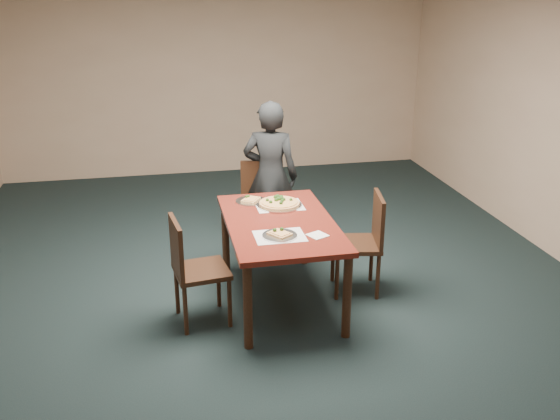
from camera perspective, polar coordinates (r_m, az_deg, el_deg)
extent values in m
plane|color=black|center=(5.57, -0.88, -8.28)|extent=(8.00, 8.00, 0.00)
plane|color=tan|center=(8.93, -5.88, 12.22)|extent=(6.00, 0.00, 6.00)
cube|color=#541610|center=(5.27, 0.00, -1.25)|extent=(0.90, 1.50, 0.04)
cylinder|color=black|center=(4.76, -2.96, -8.85)|extent=(0.07, 0.07, 0.70)
cylinder|color=black|center=(5.99, -5.00, -2.44)|extent=(0.07, 0.07, 0.70)
cylinder|color=black|center=(4.92, 6.15, -7.90)|extent=(0.07, 0.07, 0.70)
cylinder|color=black|center=(6.11, 2.27, -1.87)|extent=(0.07, 0.07, 0.70)
cube|color=black|center=(6.38, -1.78, 0.06)|extent=(0.50, 0.50, 0.04)
cylinder|color=black|center=(6.31, -3.45, -2.51)|extent=(0.04, 0.04, 0.43)
cylinder|color=black|center=(6.64, -3.25, -1.29)|extent=(0.04, 0.04, 0.43)
cylinder|color=black|center=(6.30, -0.18, -2.53)|extent=(0.04, 0.04, 0.43)
cylinder|color=black|center=(6.63, -0.15, -1.30)|extent=(0.04, 0.04, 0.43)
cube|color=black|center=(6.48, -1.74, 2.63)|extent=(0.42, 0.12, 0.44)
cube|color=black|center=(5.11, -7.19, -5.55)|extent=(0.47, 0.47, 0.04)
cylinder|color=black|center=(5.10, -4.63, -8.49)|extent=(0.04, 0.04, 0.43)
cylinder|color=black|center=(5.03, -8.63, -9.09)|extent=(0.04, 0.04, 0.43)
cylinder|color=black|center=(5.41, -5.64, -6.72)|extent=(0.04, 0.04, 0.43)
cylinder|color=black|center=(5.35, -9.41, -7.26)|extent=(0.04, 0.04, 0.43)
cube|color=black|center=(4.98, -9.45, -3.36)|extent=(0.09, 0.42, 0.44)
cube|color=black|center=(5.60, 6.95, -3.13)|extent=(0.49, 0.49, 0.04)
cylinder|color=black|center=(5.83, 4.85, -4.56)|extent=(0.04, 0.04, 0.43)
cylinder|color=black|center=(5.88, 8.35, -4.49)|extent=(0.04, 0.04, 0.43)
cylinder|color=black|center=(5.51, 5.23, -6.15)|extent=(0.04, 0.04, 0.43)
cylinder|color=black|center=(5.56, 8.94, -6.06)|extent=(0.04, 0.04, 0.43)
cube|color=black|center=(5.54, 9.00, -0.83)|extent=(0.11, 0.42, 0.44)
imported|color=black|center=(6.37, -0.87, 3.13)|extent=(0.66, 0.54, 1.55)
cube|color=white|center=(5.61, -0.06, 0.40)|extent=(0.42, 0.32, 0.00)
cube|color=white|center=(4.96, -0.03, -2.40)|extent=(0.40, 0.30, 0.00)
cylinder|color=silver|center=(5.61, -0.06, 0.47)|extent=(0.40, 0.40, 0.01)
cylinder|color=tan|center=(5.60, -0.06, 0.62)|extent=(0.36, 0.36, 0.02)
cylinder|color=#FBE583|center=(5.60, -0.06, 0.76)|extent=(0.32, 0.32, 0.01)
sphere|color=#1C3A11|center=(5.63, -0.08, 1.03)|extent=(0.04, 0.04, 0.04)
sphere|color=#1C3A11|center=(5.62, 1.01, 0.97)|extent=(0.03, 0.03, 0.03)
sphere|color=#1C3A11|center=(5.69, -0.22, 1.25)|extent=(0.04, 0.04, 0.04)
sphere|color=#1C3A11|center=(5.67, 0.06, 1.18)|extent=(0.04, 0.04, 0.04)
sphere|color=#1C3A11|center=(5.61, -1.16, 0.93)|extent=(0.03, 0.03, 0.03)
sphere|color=#1C3A11|center=(5.63, 0.15, 1.07)|extent=(0.04, 0.04, 0.04)
sphere|color=#1C3A11|center=(5.53, 0.09, 0.65)|extent=(0.03, 0.03, 0.03)
sphere|color=#1C3A11|center=(5.56, -0.86, 0.74)|extent=(0.03, 0.03, 0.03)
sphere|color=#1C3A11|center=(5.58, 0.19, 0.84)|extent=(0.03, 0.03, 0.03)
sphere|color=#1C3A11|center=(5.61, -0.36, 0.94)|extent=(0.03, 0.03, 0.03)
sphere|color=#1C3A11|center=(5.63, -0.16, 1.03)|extent=(0.04, 0.04, 0.04)
sphere|color=#1C3A11|center=(5.68, -0.42, 1.20)|extent=(0.03, 0.03, 0.03)
sphere|color=#1C3A11|center=(5.69, 0.15, 1.24)|extent=(0.03, 0.03, 0.03)
sphere|color=#1C3A11|center=(5.62, 0.35, 0.98)|extent=(0.03, 0.03, 0.03)
cylinder|color=silver|center=(4.96, -0.03, -2.33)|extent=(0.28, 0.28, 0.01)
cube|color=tan|center=(4.95, -0.03, -2.19)|extent=(0.20, 0.21, 0.02)
cube|color=#FBE583|center=(4.95, -0.03, -2.08)|extent=(0.16, 0.17, 0.01)
sphere|color=#1C3A11|center=(4.98, 0.16, -1.75)|extent=(0.03, 0.03, 0.03)
sphere|color=#1C3A11|center=(4.96, -0.49, -1.85)|extent=(0.03, 0.03, 0.03)
cylinder|color=silver|center=(5.72, -2.68, 0.83)|extent=(0.28, 0.28, 0.01)
cube|color=tan|center=(5.72, -2.68, 0.95)|extent=(0.20, 0.21, 0.02)
cube|color=#FBE583|center=(5.71, -2.68, 1.05)|extent=(0.16, 0.17, 0.01)
sphere|color=#1C3A11|center=(5.73, -3.09, 1.23)|extent=(0.03, 0.03, 0.03)
sphere|color=#1C3A11|center=(5.75, -2.90, 1.28)|extent=(0.03, 0.03, 0.03)
cube|color=white|center=(4.98, 3.45, -2.32)|extent=(0.19, 0.19, 0.01)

